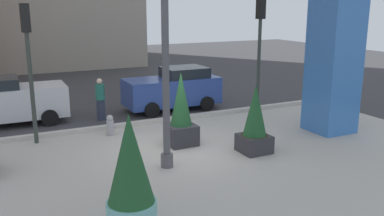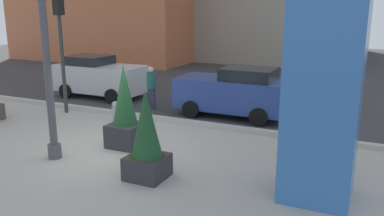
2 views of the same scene
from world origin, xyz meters
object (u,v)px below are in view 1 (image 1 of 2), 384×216
at_px(potted_plant_mid_plaza, 181,114).
at_px(potted_plant_by_pillar, 131,178).
at_px(art_pillar_blue, 335,44).
at_px(potted_plant_near_right, 255,122).
at_px(traffic_light_corner, 28,51).
at_px(lamp_post, 165,35).
at_px(traffic_light_far_side, 260,36).
at_px(fire_hydrant, 110,125).
at_px(car_intersection, 9,101).
at_px(car_curb_east, 173,89).
at_px(pedestrian_on_sidewalk, 100,97).

relative_size(potted_plant_mid_plaza, potted_plant_by_pillar, 0.96).
relative_size(art_pillar_blue, potted_plant_mid_plaza, 2.61).
distance_m(potted_plant_near_right, traffic_light_corner, 7.58).
height_order(lamp_post, potted_plant_mid_plaza, lamp_post).
bearing_deg(potted_plant_mid_plaza, potted_plant_by_pillar, -124.77).
distance_m(potted_plant_by_pillar, traffic_light_far_side, 10.70).
bearing_deg(fire_hydrant, car_intersection, 134.68).
xyz_separation_m(potted_plant_mid_plaza, traffic_light_corner, (-4.33, 2.29, 2.03)).
bearing_deg(potted_plant_near_right, art_pillar_blue, 10.86).
xyz_separation_m(potted_plant_mid_plaza, traffic_light_far_side, (4.61, 2.28, 2.21)).
relative_size(art_pillar_blue, fire_hydrant, 8.51).
bearing_deg(traffic_light_corner, fire_hydrant, -5.21).
relative_size(fire_hydrant, car_curb_east, 0.18).
relative_size(lamp_post, traffic_light_corner, 1.68).
height_order(traffic_light_corner, car_intersection, traffic_light_corner).
xyz_separation_m(traffic_light_corner, car_intersection, (-0.60, 2.90, -2.17)).
xyz_separation_m(fire_hydrant, traffic_light_corner, (-2.49, 0.23, 2.73)).
xyz_separation_m(potted_plant_by_pillar, fire_hydrant, (1.41, 6.75, -0.85)).
distance_m(potted_plant_mid_plaza, car_intersection, 7.16).
bearing_deg(lamp_post, potted_plant_near_right, -1.04).
xyz_separation_m(art_pillar_blue, traffic_light_corner, (-9.91, 3.25, -0.09)).
relative_size(traffic_light_corner, car_intersection, 1.12).
relative_size(lamp_post, traffic_light_far_side, 1.58).
distance_m(potted_plant_near_right, car_curb_east, 6.28).
relative_size(lamp_post, potted_plant_near_right, 3.53).
bearing_deg(potted_plant_near_right, potted_plant_by_pillar, -149.15).
relative_size(potted_plant_by_pillar, traffic_light_far_side, 0.52).
bearing_deg(lamp_post, potted_plant_by_pillar, -123.91).
relative_size(potted_plant_mid_plaza, potted_plant_near_right, 1.12).
height_order(lamp_post, traffic_light_far_side, lamp_post).
relative_size(traffic_light_corner, car_curb_east, 1.11).
bearing_deg(pedestrian_on_sidewalk, traffic_light_corner, -144.67).
height_order(art_pillar_blue, potted_plant_by_pillar, art_pillar_blue).
distance_m(lamp_post, traffic_light_far_side, 7.03).
height_order(potted_plant_near_right, potted_plant_by_pillar, potted_plant_by_pillar).
relative_size(fire_hydrant, traffic_light_corner, 0.16).
xyz_separation_m(art_pillar_blue, potted_plant_mid_plaza, (-5.57, 0.96, -2.12)).
xyz_separation_m(potted_plant_by_pillar, traffic_light_far_side, (7.87, 6.96, 2.06)).
height_order(lamp_post, car_intersection, lamp_post).
bearing_deg(car_intersection, pedestrian_on_sidewalk, -16.54).
distance_m(potted_plant_mid_plaza, pedestrian_on_sidewalk, 4.51).
bearing_deg(traffic_light_corner, art_pillar_blue, -18.16).
bearing_deg(car_intersection, art_pillar_blue, -30.33).
height_order(potted_plant_near_right, car_curb_east, potted_plant_near_right).
distance_m(potted_plant_near_right, potted_plant_by_pillar, 5.84).
height_order(car_curb_east, car_intersection, car_curb_east).
relative_size(potted_plant_near_right, car_intersection, 0.53).
xyz_separation_m(potted_plant_mid_plaza, potted_plant_near_right, (1.76, -1.69, -0.08)).
xyz_separation_m(traffic_light_far_side, car_curb_east, (-2.89, 2.31, -2.36)).
bearing_deg(car_intersection, potted_plant_by_pillar, -80.33).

